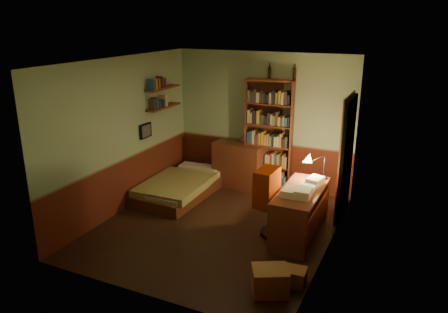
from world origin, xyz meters
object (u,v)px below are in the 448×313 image
at_px(office_chair, 279,204).
at_px(dresser, 240,165).
at_px(mini_stereo, 247,139).
at_px(desk, 300,213).
at_px(desk_lamp, 325,160).
at_px(cardboard_box_b, 294,277).
at_px(cardboard_box_a, 270,281).
at_px(bookshelf, 269,136).
at_px(bed, 181,181).

bearing_deg(office_chair, dresser, 131.86).
relative_size(mini_stereo, desk, 0.16).
bearing_deg(desk_lamp, office_chair, -112.77).
bearing_deg(cardboard_box_b, cardboard_box_a, -126.44).
bearing_deg(cardboard_box_a, mini_stereo, 116.78).
height_order(office_chair, cardboard_box_b, office_chair).
distance_m(dresser, bookshelf, 0.83).
distance_m(bookshelf, cardboard_box_b, 3.33).
bearing_deg(dresser, desk, -36.96).
bearing_deg(dresser, office_chair, -44.97).
bearing_deg(bed, desk_lamp, 1.18).
bearing_deg(desk_lamp, bookshelf, 153.26).
distance_m(mini_stereo, cardboard_box_b, 3.54).
xyz_separation_m(bed, bookshelf, (1.37, 0.97, 0.78)).
relative_size(mini_stereo, desk_lamp, 0.35).
bearing_deg(mini_stereo, desk, -32.42).
distance_m(mini_stereo, bookshelf, 0.47).
bearing_deg(bookshelf, bed, -152.27).
bearing_deg(bed, dresser, 48.71).
bearing_deg(bookshelf, desk, -63.44).
bearing_deg(mini_stereo, dresser, -113.60).
bearing_deg(dresser, bookshelf, 14.68).
height_order(desk, desk_lamp, desk_lamp).
height_order(mini_stereo, cardboard_box_a, mini_stereo).
xyz_separation_m(mini_stereo, cardboard_box_b, (1.83, -2.92, -0.83)).
bearing_deg(desk, bookshelf, 123.75).
bearing_deg(desk_lamp, cardboard_box_a, -81.84).
height_order(dresser, desk, dresser).
relative_size(desk_lamp, cardboard_box_b, 2.11).
bearing_deg(desk, cardboard_box_a, -87.57).
xyz_separation_m(mini_stereo, bookshelf, (0.45, -0.04, 0.12)).
relative_size(mini_stereo, cardboard_box_b, 0.74).
relative_size(office_chair, cardboard_box_a, 2.39).
distance_m(mini_stereo, cardboard_box_a, 3.67).
bearing_deg(cardboard_box_a, cardboard_box_b, 53.56).
bearing_deg(mini_stereo, cardboard_box_b, -43.48).
bearing_deg(office_chair, desk, 24.39).
bearing_deg(desk, desk_lamp, 72.51).
relative_size(bed, desk, 1.34).
xyz_separation_m(bookshelf, cardboard_box_b, (1.38, -2.88, -0.95)).
bearing_deg(office_chair, cardboard_box_b, -60.12).
bearing_deg(bookshelf, dresser, -178.85).
relative_size(bed, desk_lamp, 2.96).
relative_size(desk, cardboard_box_a, 3.25).
bearing_deg(cardboard_box_b, desk, 102.87).
bearing_deg(dresser, cardboard_box_a, -55.03).
distance_m(dresser, desk, 2.23).
bearing_deg(cardboard_box_a, desk_lamp, 87.16).
height_order(cardboard_box_a, cardboard_box_b, cardboard_box_a).
height_order(bed, mini_stereo, mini_stereo).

